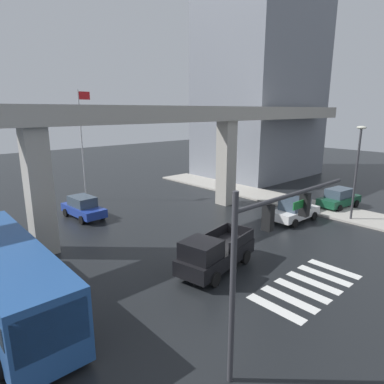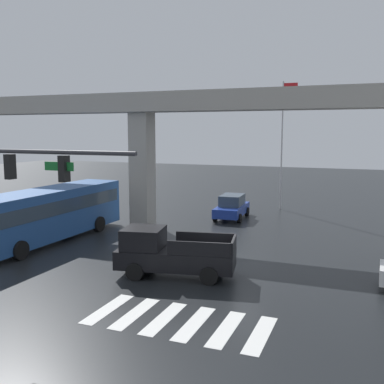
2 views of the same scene
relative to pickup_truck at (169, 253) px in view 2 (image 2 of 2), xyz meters
name	(u,v)px [view 2 (image 2 of 2)]	position (x,y,z in m)	size (l,w,h in m)	color
ground_plane	(230,270)	(2.26, 1.69, -0.99)	(120.00, 120.00, 0.00)	black
crosswalk_stripes	(179,321)	(2.26, -4.21, -0.98)	(6.05, 2.80, 0.01)	silver
elevated_overpass	(266,113)	(2.26, 8.49, 6.33)	(52.73, 1.93, 8.66)	#ADA89E
pickup_truck	(169,253)	(0.00, 0.00, 0.00)	(5.37, 2.84, 2.08)	black
city_bus	(50,211)	(-8.97, 3.25, 0.73)	(2.91, 10.84, 2.99)	#234C8C
sedan_blue	(232,207)	(-1.11, 13.34, -0.14)	(2.14, 4.39, 1.72)	#1E3899
traffic_signal_mast	(14,188)	(-3.21, -5.52, 3.39)	(6.49, 0.32, 6.20)	#38383D
flagpole	(283,136)	(1.56, 18.41, 4.87)	(1.16, 0.12, 10.12)	silver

